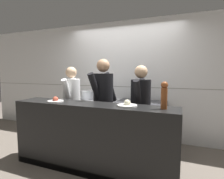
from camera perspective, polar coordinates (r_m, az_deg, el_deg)
name	(u,v)px	position (r m, az deg, el deg)	size (l,w,h in m)	color
ground_plane	(99,163)	(3.11, -4.42, -22.73)	(14.00, 14.00, 0.00)	#6B6056
wall_back_tiled	(124,80)	(3.98, 3.84, 3.11)	(8.00, 0.06, 2.60)	white
oven_range	(96,119)	(3.93, -5.20, -9.66)	(1.00, 0.71, 0.88)	#232326
prep_counter	(141,124)	(3.61, 9.42, -11.03)	(0.96, 0.65, 0.89)	#38383D
pass_counter	(91,138)	(2.72, -6.84, -15.32)	(2.50, 0.45, 1.02)	black
stock_pot	(88,95)	(3.95, -7.81, -1.67)	(0.33, 0.33, 0.19)	#B7BABF
sauce_pot	(108,96)	(3.73, -1.43, -2.26)	(0.26, 0.26, 0.16)	#2D2D33
chefs_knife	(145,103)	(3.34, 10.68, -4.38)	(0.40, 0.12, 0.02)	#B7BABF
plated_dish_main	(56,100)	(2.87, -17.97, -3.42)	(0.25, 0.25, 0.09)	white
plated_dish_appetiser	(127,104)	(2.39, 4.99, -4.89)	(0.27, 0.27, 0.10)	white
pepper_mill	(164,95)	(2.27, 16.67, -1.63)	(0.09, 0.09, 0.35)	brown
chef_head_cook	(72,104)	(3.44, -12.97, -4.52)	(0.37, 0.69, 1.58)	black
chef_sous	(103,103)	(3.06, -2.85, -4.30)	(0.42, 0.74, 1.70)	black
chef_line	(140,109)	(2.91, 9.27, -6.17)	(0.33, 0.69, 1.59)	black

